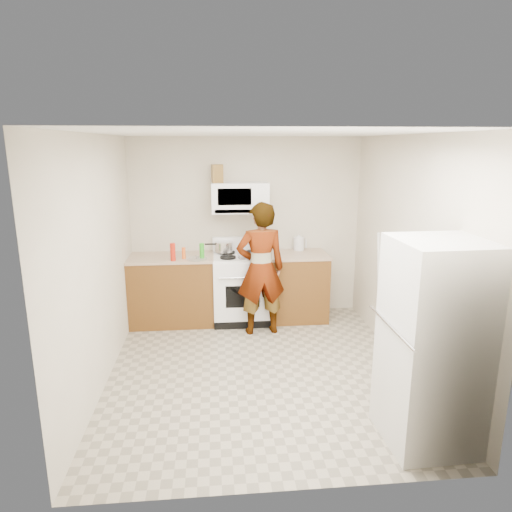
{
  "coord_description": "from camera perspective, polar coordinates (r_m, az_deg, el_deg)",
  "views": [
    {
      "loc": [
        -0.46,
        -4.51,
        2.4
      ],
      "look_at": [
        0.02,
        0.55,
        1.15
      ],
      "focal_mm": 32.0,
      "sensor_mm": 36.0,
      "label": 1
    }
  ],
  "objects": [
    {
      "name": "bottle_green_cap",
      "position": [
        6.03,
        -6.78,
        0.66
      ],
      "size": [
        0.08,
        0.08,
        0.2
      ],
      "primitive_type": "cylinder",
      "rotation": [
        0.0,
        0.0,
        -0.28
      ],
      "color": "#279C1C",
      "rests_on": "counter_left"
    },
    {
      "name": "tray",
      "position": [
        6.03,
        -1.01,
        -0.03
      ],
      "size": [
        0.27,
        0.2,
        0.05
      ],
      "primitive_type": "cube",
      "rotation": [
        0.0,
        0.0,
        0.17
      ],
      "color": "silver",
      "rests_on": "gas_range"
    },
    {
      "name": "back_wall",
      "position": [
        6.43,
        -1.2,
        3.53
      ],
      "size": [
        3.2,
        0.02,
        2.5
      ],
      "primitive_type": "cube",
      "color": "beige",
      "rests_on": "floor"
    },
    {
      "name": "pot_lid",
      "position": [
        6.0,
        -7.37,
        -0.34
      ],
      "size": [
        0.27,
        0.27,
        0.01
      ],
      "primitive_type": "cylinder",
      "rotation": [
        0.0,
        0.0,
        -0.03
      ],
      "color": "silver",
      "rests_on": "counter_left"
    },
    {
      "name": "counter_left",
      "position": [
        6.21,
        -10.59,
        -0.2
      ],
      "size": [
        1.14,
        0.64,
        0.03
      ],
      "primitive_type": "cube",
      "color": "tan",
      "rests_on": "cabinet_left"
    },
    {
      "name": "fridge",
      "position": [
        3.96,
        21.32,
        -10.25
      ],
      "size": [
        0.73,
        0.73,
        1.7
      ],
      "primitive_type": "cube",
      "rotation": [
        0.0,
        0.0,
        0.04
      ],
      "color": "silver",
      "rests_on": "floor"
    },
    {
      "name": "bottle_hot_sauce",
      "position": [
        6.04,
        -9.03,
        0.36
      ],
      "size": [
        0.06,
        0.06,
        0.15
      ],
      "primitive_type": "cylinder",
      "rotation": [
        0.0,
        0.0,
        -0.15
      ],
      "color": "orange",
      "rests_on": "counter_left"
    },
    {
      "name": "cabinet_left",
      "position": [
        6.34,
        -10.41,
        -4.3
      ],
      "size": [
        1.12,
        0.62,
        0.9
      ],
      "primitive_type": "cube",
      "color": "brown",
      "rests_on": "floor"
    },
    {
      "name": "bottle_spray",
      "position": [
        5.95,
        -10.36,
        0.5
      ],
      "size": [
        0.09,
        0.09,
        0.23
      ],
      "primitive_type": "cylinder",
      "rotation": [
        0.0,
        0.0,
        0.39
      ],
      "color": "#B61E0D",
      "rests_on": "counter_left"
    },
    {
      "name": "floor",
      "position": [
        5.13,
        0.39,
        -14.03
      ],
      "size": [
        3.6,
        3.6,
        0.0
      ],
      "primitive_type": "plane",
      "color": "gray",
      "rests_on": "ground"
    },
    {
      "name": "microwave",
      "position": [
        6.18,
        -2.03,
        7.33
      ],
      "size": [
        0.76,
        0.38,
        0.4
      ],
      "primitive_type": "cube",
      "color": "white",
      "rests_on": "back_wall"
    },
    {
      "name": "kettle",
      "position": [
        6.48,
        5.38,
        1.54
      ],
      "size": [
        0.19,
        0.19,
        0.18
      ],
      "primitive_type": "cylinder",
      "rotation": [
        0.0,
        0.0,
        0.3
      ],
      "color": "silver",
      "rests_on": "counter_right"
    },
    {
      "name": "right_wall",
      "position": [
        5.09,
        18.52,
        0.05
      ],
      "size": [
        0.02,
        3.6,
        2.5
      ],
      "primitive_type": "cube",
      "color": "beige",
      "rests_on": "floor"
    },
    {
      "name": "jug",
      "position": [
        6.11,
        -4.87,
        10.23
      ],
      "size": [
        0.16,
        0.16,
        0.24
      ],
      "primitive_type": "cube",
      "rotation": [
        0.0,
        0.0,
        0.16
      ],
      "color": "brown",
      "rests_on": "microwave"
    },
    {
      "name": "broom",
      "position": [
        5.79,
        15.09,
        -3.71
      ],
      "size": [
        0.21,
        0.25,
        1.39
      ],
      "primitive_type": "cylinder",
      "rotation": [
        0.14,
        -0.14,
        0.11
      ],
      "color": "silver",
      "rests_on": "floor"
    },
    {
      "name": "gas_range",
      "position": [
        6.31,
        -1.87,
        -3.84
      ],
      "size": [
        0.76,
        0.65,
        1.13
      ],
      "color": "white",
      "rests_on": "floor"
    },
    {
      "name": "saucepan",
      "position": [
        6.29,
        -4.0,
        1.14
      ],
      "size": [
        0.28,
        0.28,
        0.13
      ],
      "primitive_type": "cylinder",
      "rotation": [
        0.0,
        0.0,
        0.17
      ],
      "color": "silver",
      "rests_on": "gas_range"
    },
    {
      "name": "counter_right",
      "position": [
        6.29,
        5.2,
        0.16
      ],
      "size": [
        0.82,
        0.64,
        0.03
      ],
      "primitive_type": "cube",
      "color": "tan",
      "rests_on": "cabinet_right"
    },
    {
      "name": "cabinet_right",
      "position": [
        6.42,
        5.11,
        -3.9
      ],
      "size": [
        0.8,
        0.62,
        0.9
      ],
      "primitive_type": "cube",
      "color": "brown",
      "rests_on": "floor"
    },
    {
      "name": "person",
      "position": [
        5.79,
        0.59,
        -1.63
      ],
      "size": [
        0.67,
        0.48,
        1.71
      ],
      "primitive_type": "imported",
      "rotation": [
        0.0,
        0.0,
        3.25
      ],
      "color": "tan",
      "rests_on": "floor"
    }
  ]
}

